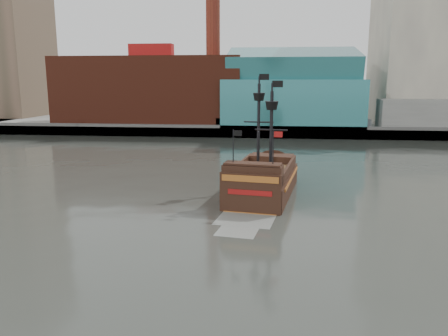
# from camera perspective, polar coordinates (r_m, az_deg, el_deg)

# --- Properties ---
(ground) EXTENTS (400.00, 400.00, 0.00)m
(ground) POSITION_cam_1_polar(r_m,az_deg,el_deg) (31.49, -4.99, -10.61)
(ground) COLOR #282B26
(ground) RESTS_ON ground
(promenade_far) EXTENTS (220.00, 60.00, 2.00)m
(promenade_far) POSITION_cam_1_polar(r_m,az_deg,el_deg) (121.25, 3.53, 6.21)
(promenade_far) COLOR slate
(promenade_far) RESTS_ON ground
(seawall) EXTENTS (220.00, 1.00, 2.60)m
(seawall) POSITION_cam_1_polar(r_m,az_deg,el_deg) (91.91, 2.61, 4.78)
(seawall) COLOR #4C4C49
(seawall) RESTS_ON ground
(skyline) EXTENTS (149.00, 45.00, 62.00)m
(skyline) POSITION_cam_1_polar(r_m,az_deg,el_deg) (113.92, 6.23, 17.71)
(skyline) COLOR brown
(skyline) RESTS_ON promenade_far
(pirate_ship) EXTENTS (7.89, 18.45, 13.37)m
(pirate_ship) POSITION_cam_1_polar(r_m,az_deg,el_deg) (45.72, 5.09, -2.04)
(pirate_ship) COLOR black
(pirate_ship) RESTS_ON ground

